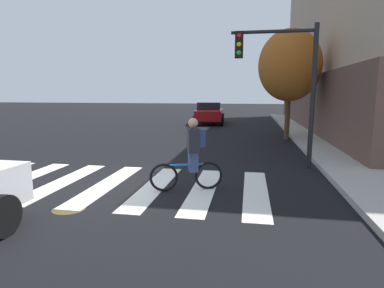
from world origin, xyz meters
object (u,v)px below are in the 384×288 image
at_px(traffic_light_near, 284,72).
at_px(street_tree_near, 290,66).
at_px(sedan_mid, 209,113).
at_px(fire_hydrant, 332,130).
at_px(manhole_cover, 69,209).
at_px(cyclist, 192,155).

xyz_separation_m(traffic_light_near, street_tree_near, (0.84, 6.15, 0.66)).
bearing_deg(street_tree_near, traffic_light_near, -97.77).
height_order(sedan_mid, traffic_light_near, traffic_light_near).
bearing_deg(street_tree_near, fire_hydrant, -10.13).
relative_size(manhole_cover, fire_hydrant, 0.82).
xyz_separation_m(sedan_mid, traffic_light_near, (3.88, -13.51, 2.05)).
relative_size(cyclist, fire_hydrant, 2.17).
bearing_deg(traffic_light_near, manhole_cover, -134.92).
distance_m(sedan_mid, street_tree_near, 9.15).
distance_m(cyclist, street_tree_near, 9.81).
bearing_deg(manhole_cover, traffic_light_near, 45.08).
height_order(sedan_mid, cyclist, cyclist).
xyz_separation_m(cyclist, street_tree_near, (3.09, 8.91, 2.67)).
xyz_separation_m(sedan_mid, cyclist, (1.62, -16.27, 0.03)).
distance_m(manhole_cover, street_tree_near, 12.30).
distance_m(manhole_cover, cyclist, 2.83).
bearing_deg(sedan_mid, manhole_cover, -91.67).
bearing_deg(fire_hydrant, manhole_cover, -125.39).
distance_m(sedan_mid, traffic_light_near, 14.20).
height_order(fire_hydrant, street_tree_near, street_tree_near).
distance_m(sedan_mid, cyclist, 16.35).
xyz_separation_m(manhole_cover, cyclist, (2.14, 1.65, 0.84)).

